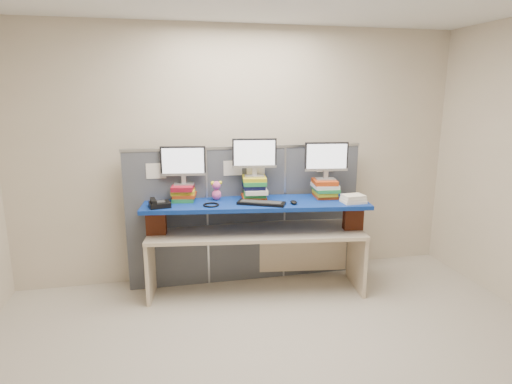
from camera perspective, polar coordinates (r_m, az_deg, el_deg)
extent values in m
cube|color=beige|center=(2.92, 5.41, -0.54)|extent=(5.00, 4.00, 2.80)
cube|color=beige|center=(3.52, 4.88, -23.24)|extent=(5.00, 4.00, 0.01)
cube|color=#454952|center=(4.67, -11.81, -3.78)|extent=(0.85, 0.05, 1.50)
cube|color=#454952|center=(4.75, -1.30, -3.20)|extent=(0.85, 0.05, 1.50)
cube|color=#454952|center=(4.99, 8.53, -2.57)|extent=(0.85, 0.05, 1.50)
cube|color=#AAADB1|center=(4.60, -1.35, 5.99)|extent=(2.60, 0.06, 0.03)
cube|color=white|center=(4.52, -13.19, 2.75)|extent=(0.20, 0.00, 0.16)
cube|color=white|center=(4.57, -3.11, 3.21)|extent=(0.20, 0.00, 0.16)
cube|color=white|center=(4.62, -0.04, 3.33)|extent=(0.20, 0.00, 0.16)
cube|color=white|center=(4.85, 9.24, 3.63)|extent=(0.20, 0.00, 0.16)
cube|color=beige|center=(4.51, 0.00, -5.32)|extent=(2.30, 0.95, 0.04)
cube|color=beige|center=(4.67, -13.73, -9.46)|extent=(0.12, 0.60, 0.64)
cube|color=beige|center=(4.83, 13.25, -8.67)|extent=(0.12, 0.60, 0.64)
cube|color=brown|center=(4.45, -13.17, -3.84)|extent=(0.21, 0.13, 0.27)
cube|color=brown|center=(4.60, 12.82, -3.26)|extent=(0.21, 0.13, 0.27)
cube|color=navy|center=(4.42, 0.00, -1.53)|extent=(2.36, 0.89, 0.04)
cube|color=#248740|center=(4.52, -9.61, -0.81)|extent=(0.26, 0.31, 0.04)
cube|color=#B93C11|center=(4.52, -9.44, -0.32)|extent=(0.28, 0.33, 0.03)
cube|color=gold|center=(4.52, -9.68, 0.16)|extent=(0.27, 0.31, 0.04)
cube|color=maroon|center=(4.49, -9.69, 0.66)|extent=(0.27, 0.33, 0.05)
cube|color=#B93C11|center=(4.53, -0.28, -0.67)|extent=(0.27, 0.30, 0.03)
cube|color=#248740|center=(4.51, -0.18, -0.26)|extent=(0.27, 0.30, 0.04)
cube|color=white|center=(4.50, -0.05, 0.22)|extent=(0.26, 0.32, 0.04)
cube|color=#101348|center=(4.51, -0.30, 0.82)|extent=(0.24, 0.28, 0.05)
cube|color=#248740|center=(4.48, -0.23, 1.33)|extent=(0.27, 0.31, 0.04)
cube|color=gold|center=(4.48, -0.23, 1.84)|extent=(0.28, 0.31, 0.04)
cube|color=#B93C11|center=(4.65, 9.20, -0.48)|extent=(0.25, 0.28, 0.03)
cube|color=gold|center=(4.63, 9.16, -0.08)|extent=(0.23, 0.28, 0.04)
cube|color=#248740|center=(4.63, 9.28, 0.40)|extent=(0.27, 0.32, 0.03)
cube|color=white|center=(4.61, 9.17, 0.83)|extent=(0.27, 0.28, 0.04)
cube|color=#B93C11|center=(4.60, 9.13, 1.35)|extent=(0.27, 0.29, 0.05)
cube|color=#A2A2A7|center=(4.50, -9.57, 1.07)|extent=(0.22, 0.15, 0.01)
cube|color=#A2A2A7|center=(4.49, -9.60, 1.67)|extent=(0.05, 0.04, 0.08)
cube|color=black|center=(4.45, -9.69, 4.11)|extent=(0.46, 0.09, 0.30)
cube|color=white|center=(4.43, -9.68, 4.07)|extent=(0.42, 0.06, 0.27)
cube|color=#A2A2A7|center=(4.48, -0.21, 2.15)|extent=(0.22, 0.15, 0.01)
cube|color=#A2A2A7|center=(4.47, -0.21, 2.76)|extent=(0.05, 0.04, 0.08)
cube|color=black|center=(4.44, -0.21, 5.21)|extent=(0.46, 0.09, 0.30)
cube|color=white|center=(4.42, -0.16, 5.17)|extent=(0.42, 0.06, 0.27)
cube|color=#A2A2A7|center=(4.60, 9.25, 1.72)|extent=(0.22, 0.15, 0.01)
cube|color=#A2A2A7|center=(4.59, 9.27, 2.31)|extent=(0.05, 0.04, 0.08)
cube|color=black|center=(4.56, 9.36, 4.69)|extent=(0.46, 0.09, 0.30)
cube|color=white|center=(4.54, 9.45, 4.65)|extent=(0.42, 0.06, 0.27)
cube|color=black|center=(4.29, 0.71, -1.49)|extent=(0.50, 0.35, 0.03)
cube|color=#2C2C2F|center=(4.29, 0.71, -1.29)|extent=(0.42, 0.28, 0.00)
ellipsoid|color=black|center=(4.33, 5.04, -1.37)|extent=(0.09, 0.13, 0.04)
cube|color=black|center=(4.30, -12.72, -1.63)|extent=(0.22, 0.21, 0.05)
cube|color=#2C2C2F|center=(4.29, -12.73, -1.26)|extent=(0.11, 0.11, 0.01)
cube|color=black|center=(4.28, -13.53, -1.15)|extent=(0.07, 0.18, 0.03)
torus|color=black|center=(4.27, -6.01, -1.71)|extent=(0.21, 0.21, 0.02)
ellipsoid|color=#E45799|center=(4.48, -5.27, -0.37)|extent=(0.10, 0.09, 0.11)
sphere|color=#E45799|center=(4.46, -5.30, 0.89)|extent=(0.09, 0.09, 0.09)
sphere|color=yellow|center=(4.45, -5.82, 1.20)|extent=(0.04, 0.04, 0.04)
sphere|color=yellow|center=(4.46, -4.80, 1.25)|extent=(0.04, 0.04, 0.04)
cube|color=white|center=(4.48, 12.82, -1.21)|extent=(0.24, 0.19, 0.03)
cube|color=white|center=(4.47, 12.84, -0.88)|extent=(0.23, 0.18, 0.03)
cube|color=white|center=(4.46, 12.86, -0.54)|extent=(0.22, 0.18, 0.03)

